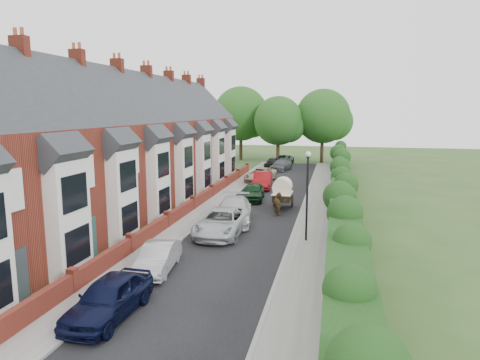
{
  "coord_description": "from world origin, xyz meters",
  "views": [
    {
      "loc": [
        4.83,
        -19.51,
        7.39
      ],
      "look_at": [
        -2.05,
        11.31,
        2.2
      ],
      "focal_mm": 32.0,
      "sensor_mm": 36.0,
      "label": 1
    }
  ],
  "objects_px": {
    "lamppost": "(307,185)",
    "car_navy": "(109,298)",
    "car_red": "(263,180)",
    "car_grey": "(281,165)",
    "car_white": "(234,210)",
    "car_beige": "(261,175)",
    "car_black": "(273,162)",
    "horse_cart": "(282,191)",
    "car_silver_a": "(158,258)",
    "car_silver_b": "(222,222)",
    "horse": "(279,204)",
    "car_green": "(253,192)"
  },
  "relations": [
    {
      "from": "car_beige",
      "to": "car_grey",
      "type": "bearing_deg",
      "value": 91.0
    },
    {
      "from": "car_white",
      "to": "car_beige",
      "type": "bearing_deg",
      "value": 84.12
    },
    {
      "from": "car_silver_b",
      "to": "car_grey",
      "type": "xyz_separation_m",
      "value": [
        0.0,
        28.22,
        -0.1
      ]
    },
    {
      "from": "car_beige",
      "to": "car_black",
      "type": "height_order",
      "value": "car_beige"
    },
    {
      "from": "car_navy",
      "to": "car_green",
      "type": "distance_m",
      "value": 21.01
    },
    {
      "from": "car_red",
      "to": "car_grey",
      "type": "distance_m",
      "value": 12.52
    },
    {
      "from": "lamppost",
      "to": "horse",
      "type": "relative_size",
      "value": 2.93
    },
    {
      "from": "car_white",
      "to": "car_beige",
      "type": "distance_m",
      "value": 16.48
    },
    {
      "from": "car_green",
      "to": "car_black",
      "type": "relative_size",
      "value": 1.07
    },
    {
      "from": "car_navy",
      "to": "car_beige",
      "type": "xyz_separation_m",
      "value": [
        0.26,
        30.25,
        -0.02
      ]
    },
    {
      "from": "car_white",
      "to": "car_grey",
      "type": "relative_size",
      "value": 1.2
    },
    {
      "from": "car_silver_a",
      "to": "car_green",
      "type": "height_order",
      "value": "car_green"
    },
    {
      "from": "car_black",
      "to": "horse_cart",
      "type": "relative_size",
      "value": 1.17
    },
    {
      "from": "car_silver_b",
      "to": "horse_cart",
      "type": "bearing_deg",
      "value": 72.12
    },
    {
      "from": "car_grey",
      "to": "horse",
      "type": "xyz_separation_m",
      "value": [
        2.65,
        -22.46,
        0.08
      ]
    },
    {
      "from": "car_silver_a",
      "to": "car_beige",
      "type": "bearing_deg",
      "value": 82.23
    },
    {
      "from": "car_beige",
      "to": "horse_cart",
      "type": "height_order",
      "value": "horse_cart"
    },
    {
      "from": "lamppost",
      "to": "car_beige",
      "type": "xyz_separation_m",
      "value": [
        -6.05,
        19.8,
        -2.58
      ]
    },
    {
      "from": "car_red",
      "to": "car_beige",
      "type": "distance_m",
      "value": 3.76
    },
    {
      "from": "car_silver_a",
      "to": "horse_cart",
      "type": "height_order",
      "value": "horse_cart"
    },
    {
      "from": "car_red",
      "to": "car_grey",
      "type": "relative_size",
      "value": 1.02
    },
    {
      "from": "horse_cart",
      "to": "lamppost",
      "type": "bearing_deg",
      "value": -73.85
    },
    {
      "from": "car_silver_a",
      "to": "car_grey",
      "type": "relative_size",
      "value": 0.84
    },
    {
      "from": "horse_cart",
      "to": "car_black",
      "type": "bearing_deg",
      "value": 99.93
    },
    {
      "from": "horse_cart",
      "to": "car_white",
      "type": "bearing_deg",
      "value": -119.23
    },
    {
      "from": "car_green",
      "to": "horse_cart",
      "type": "xyz_separation_m",
      "value": [
        2.69,
        -2.42,
        0.65
      ]
    },
    {
      "from": "car_silver_b",
      "to": "car_green",
      "type": "xyz_separation_m",
      "value": [
        -0.04,
        10.08,
        -0.06
      ]
    },
    {
      "from": "horse_cart",
      "to": "car_silver_b",
      "type": "bearing_deg",
      "value": -109.11
    },
    {
      "from": "horse",
      "to": "horse_cart",
      "type": "relative_size",
      "value": 0.54
    },
    {
      "from": "car_white",
      "to": "car_grey",
      "type": "height_order",
      "value": "car_white"
    },
    {
      "from": "car_silver_b",
      "to": "car_black",
      "type": "xyz_separation_m",
      "value": [
        -1.4,
        30.82,
        -0.11
      ]
    },
    {
      "from": "car_navy",
      "to": "horse",
      "type": "distance_m",
      "value": 17.11
    },
    {
      "from": "car_beige",
      "to": "car_grey",
      "type": "distance_m",
      "value": 8.92
    },
    {
      "from": "lamppost",
      "to": "car_navy",
      "type": "distance_m",
      "value": 12.47
    },
    {
      "from": "car_silver_a",
      "to": "horse",
      "type": "bearing_deg",
      "value": 64.45
    },
    {
      "from": "car_green",
      "to": "car_silver_a",
      "type": "bearing_deg",
      "value": -99.49
    },
    {
      "from": "horse",
      "to": "lamppost",
      "type": "bearing_deg",
      "value": 93.49
    },
    {
      "from": "car_white",
      "to": "car_red",
      "type": "bearing_deg",
      "value": 81.41
    },
    {
      "from": "car_red",
      "to": "horse_cart",
      "type": "distance_m",
      "value": 8.55
    },
    {
      "from": "car_black",
      "to": "horse",
      "type": "bearing_deg",
      "value": -71.7
    },
    {
      "from": "car_beige",
      "to": "car_black",
      "type": "bearing_deg",
      "value": 99.5
    },
    {
      "from": "lamppost",
      "to": "horse",
      "type": "xyz_separation_m",
      "value": [
        -2.35,
        6.19,
        -2.55
      ]
    },
    {
      "from": "lamppost",
      "to": "car_grey",
      "type": "distance_m",
      "value": 29.21
    },
    {
      "from": "car_beige",
      "to": "car_black",
      "type": "distance_m",
      "value": 11.47
    },
    {
      "from": "car_red",
      "to": "lamppost",
      "type": "bearing_deg",
      "value": -77.78
    },
    {
      "from": "car_silver_b",
      "to": "car_grey",
      "type": "distance_m",
      "value": 28.22
    },
    {
      "from": "car_beige",
      "to": "horse_cart",
      "type": "relative_size",
      "value": 1.58
    },
    {
      "from": "car_beige",
      "to": "car_silver_b",
      "type": "bearing_deg",
      "value": -79.18
    },
    {
      "from": "lamppost",
      "to": "car_navy",
      "type": "height_order",
      "value": "lamppost"
    },
    {
      "from": "horse",
      "to": "car_red",
      "type": "bearing_deg",
      "value": -91.19
    }
  ]
}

